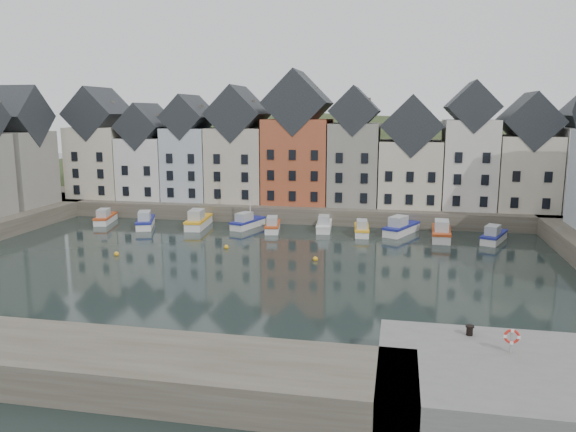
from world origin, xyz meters
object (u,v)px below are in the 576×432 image
(boat_a, at_px, (105,218))
(boat_d, at_px, (247,222))
(mooring_bollard, at_px, (470,330))
(life_ring_post, at_px, (512,337))

(boat_a, height_order, boat_d, boat_d)
(boat_a, bearing_deg, boat_d, -11.46)
(mooring_bollard, relative_size, life_ring_post, 0.43)
(boat_a, height_order, mooring_bollard, mooring_bollard)
(boat_d, distance_m, mooring_bollard, 42.03)
(boat_a, relative_size, life_ring_post, 4.46)
(boat_a, relative_size, mooring_bollard, 10.35)
(boat_d, bearing_deg, mooring_bollard, -39.83)
(life_ring_post, bearing_deg, mooring_bollard, 132.27)
(mooring_bollard, xyz_separation_m, life_ring_post, (1.82, -2.01, 0.55))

